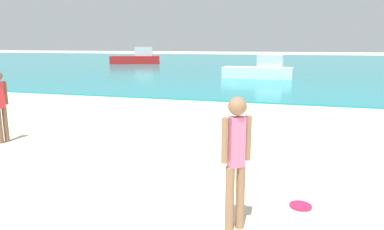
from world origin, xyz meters
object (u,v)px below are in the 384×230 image
Objects in this scene: boat_near at (260,70)px; person_standing at (236,156)px; boat_far at (137,58)px; frisbee at (301,206)px; person_distant at (0,103)px.

person_standing is at bearing 96.80° from boat_near.
person_standing is 0.29× the size of boat_far.
boat_far reaches higher than frisbee.
frisbee is at bearing 99.50° from boat_near.
boat_near is at bearing 179.38° from person_distant.
boat_far is at bearing 118.17° from frisbee.
person_distant is at bearing 88.11° from boat_far.
person_standing is 18.04m from boat_near.
frisbee is 34.09m from boat_far.
person_standing is 5.88m from person_distant.
boat_near is 0.78× the size of boat_far.
person_distant is 0.36× the size of boat_near.
boat_near is (-1.25, 17.99, -0.33)m from person_standing.
frisbee is at bearing 91.02° from person_distant.
person_distant reaches higher than frisbee.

